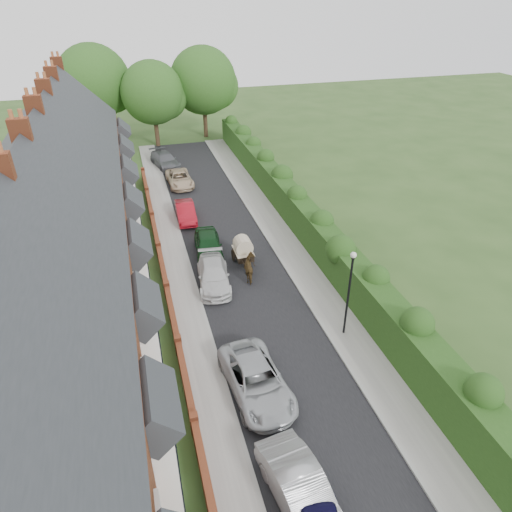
# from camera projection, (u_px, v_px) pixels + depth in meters

# --- Properties ---
(ground) EXTENTS (140.00, 140.00, 0.00)m
(ground) POSITION_uv_depth(u_px,v_px,m) (313.00, 404.00, 20.60)
(ground) COLOR #2D4C1E
(ground) RESTS_ON ground
(road) EXTENTS (6.00, 58.00, 0.02)m
(road) POSITION_uv_depth(u_px,v_px,m) (241.00, 276.00, 29.52)
(road) COLOR black
(road) RESTS_ON ground
(pavement_hedge_side) EXTENTS (2.20, 58.00, 0.12)m
(pavement_hedge_side) POSITION_uv_depth(u_px,v_px,m) (301.00, 266.00, 30.46)
(pavement_hedge_side) COLOR gray
(pavement_hedge_side) RESTS_ON ground
(pavement_house_side) EXTENTS (1.70, 58.00, 0.12)m
(pavement_house_side) POSITION_uv_depth(u_px,v_px,m) (182.00, 285.00, 28.59)
(pavement_house_side) COLOR gray
(pavement_house_side) RESTS_ON ground
(kerb_hedge_side) EXTENTS (0.18, 58.00, 0.13)m
(kerb_hedge_side) POSITION_uv_depth(u_px,v_px,m) (286.00, 268.00, 30.21)
(kerb_hedge_side) COLOR #9B9C96
(kerb_hedge_side) RESTS_ON ground
(kerb_house_side) EXTENTS (0.18, 58.00, 0.13)m
(kerb_house_side) POSITION_uv_depth(u_px,v_px,m) (195.00, 283.00, 28.77)
(kerb_house_side) COLOR #9B9C96
(kerb_house_side) RESTS_ON ground
(hedge) EXTENTS (2.10, 58.00, 2.85)m
(hedge) POSITION_uv_depth(u_px,v_px,m) (328.00, 242.00, 30.08)
(hedge) COLOR #1B3E13
(hedge) RESTS_ON ground
(terrace_row) EXTENTS (9.05, 40.50, 11.50)m
(terrace_row) POSITION_uv_depth(u_px,v_px,m) (54.00, 246.00, 23.93)
(terrace_row) COLOR brown
(terrace_row) RESTS_ON ground
(garden_wall_row) EXTENTS (0.35, 40.35, 1.10)m
(garden_wall_row) POSITION_uv_depth(u_px,v_px,m) (167.00, 291.00, 27.32)
(garden_wall_row) COLOR brown
(garden_wall_row) RESTS_ON ground
(lamppost) EXTENTS (0.32, 0.32, 5.16)m
(lamppost) POSITION_uv_depth(u_px,v_px,m) (350.00, 284.00, 22.98)
(lamppost) COLOR black
(lamppost) RESTS_ON ground
(tree_far_left) EXTENTS (7.14, 6.80, 9.29)m
(tree_far_left) POSITION_uv_depth(u_px,v_px,m) (156.00, 94.00, 49.96)
(tree_far_left) COLOR #332316
(tree_far_left) RESTS_ON ground
(tree_far_right) EXTENTS (7.98, 7.60, 10.31)m
(tree_far_right) POSITION_uv_depth(u_px,v_px,m) (206.00, 82.00, 52.71)
(tree_far_right) COLOR #332316
(tree_far_right) RESTS_ON ground
(tree_far_back) EXTENTS (8.40, 8.00, 10.82)m
(tree_far_back) POSITION_uv_depth(u_px,v_px,m) (98.00, 83.00, 50.56)
(tree_far_back) COLOR #332316
(tree_far_back) RESTS_ON ground
(car_silver_a) EXTENTS (2.33, 4.98, 1.58)m
(car_silver_a) POSITION_uv_depth(u_px,v_px,m) (302.00, 493.00, 16.23)
(car_silver_a) COLOR #9D9EA1
(car_silver_a) RESTS_ON ground
(car_silver_b) EXTENTS (2.87, 5.47, 1.47)m
(car_silver_b) POSITION_uv_depth(u_px,v_px,m) (257.00, 381.00, 20.84)
(car_silver_b) COLOR #B1B5B9
(car_silver_b) RESTS_ON ground
(car_white) EXTENTS (2.41, 4.86, 1.36)m
(car_white) POSITION_uv_depth(u_px,v_px,m) (213.00, 275.00, 28.40)
(car_white) COLOR silver
(car_white) RESTS_ON ground
(car_green) EXTENTS (2.18, 4.58, 1.51)m
(car_green) POSITION_uv_depth(u_px,v_px,m) (208.00, 245.00, 31.50)
(car_green) COLOR #103717
(car_green) RESTS_ON ground
(car_red) EXTENTS (1.54, 4.09, 1.33)m
(car_red) POSITION_uv_depth(u_px,v_px,m) (186.00, 212.00, 36.16)
(car_red) COLOR maroon
(car_red) RESTS_ON ground
(car_beige) EXTENTS (2.31, 4.70, 1.28)m
(car_beige) POSITION_uv_depth(u_px,v_px,m) (180.00, 179.00, 42.27)
(car_beige) COLOR #CBB293
(car_beige) RESTS_ON ground
(car_grey) EXTENTS (3.10, 5.28, 1.44)m
(car_grey) POSITION_uv_depth(u_px,v_px,m) (165.00, 160.00, 46.39)
(car_grey) COLOR #585A60
(car_grey) RESTS_ON ground
(horse) EXTENTS (0.98, 1.88, 1.54)m
(horse) POSITION_uv_depth(u_px,v_px,m) (251.00, 269.00, 28.87)
(horse) COLOR #48351A
(horse) RESTS_ON ground
(horse_cart) EXTENTS (1.24, 2.73, 1.97)m
(horse_cart) POSITION_uv_depth(u_px,v_px,m) (243.00, 249.00, 30.30)
(horse_cart) COLOR black
(horse_cart) RESTS_ON ground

